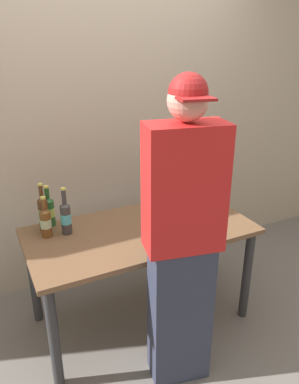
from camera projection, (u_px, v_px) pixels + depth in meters
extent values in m
plane|color=slate|center=(141.00, 316.00, 2.74)|extent=(8.00, 8.00, 0.00)
cube|color=brown|center=(140.00, 231.00, 2.47)|extent=(1.48, 0.74, 0.03)
cylinder|color=#2D2D30|center=(54.00, 339.00, 2.07)|extent=(0.06, 0.06, 0.70)
cylinder|color=#2D2D30|center=(247.00, 275.00, 2.63)|extent=(0.06, 0.06, 0.70)
cylinder|color=#2D2D30|center=(33.00, 279.00, 2.59)|extent=(0.06, 0.06, 0.70)
cylinder|color=#2D2D30|center=(198.00, 236.00, 3.14)|extent=(0.06, 0.06, 0.70)
cube|color=#383D4C|center=(186.00, 218.00, 2.59)|extent=(0.38, 0.36, 0.01)
cube|color=#232326|center=(186.00, 218.00, 2.57)|extent=(0.30, 0.24, 0.00)
cube|color=#383D4C|center=(184.00, 196.00, 2.70)|extent=(0.31, 0.20, 0.18)
cube|color=black|center=(184.00, 197.00, 2.70)|extent=(0.28, 0.18, 0.16)
cylinder|color=#1E5123|center=(49.00, 213.00, 2.47)|extent=(0.07, 0.07, 0.18)
cone|color=#1E5123|center=(48.00, 199.00, 2.43)|extent=(0.07, 0.07, 0.03)
cylinder|color=#1E5123|center=(47.00, 193.00, 2.42)|extent=(0.03, 0.03, 0.07)
cylinder|color=#BFB74C|center=(46.00, 187.00, 2.40)|extent=(0.04, 0.04, 0.01)
cylinder|color=#A0AF4B|center=(49.00, 212.00, 2.47)|extent=(0.07, 0.07, 0.06)
cylinder|color=#333333|center=(66.00, 220.00, 2.37)|extent=(0.06, 0.06, 0.19)
cone|color=#333333|center=(65.00, 204.00, 2.33)|extent=(0.06, 0.06, 0.02)
cylinder|color=#333333|center=(64.00, 196.00, 2.30)|extent=(0.03, 0.03, 0.09)
cylinder|color=#BFB74C|center=(63.00, 189.00, 2.28)|extent=(0.03, 0.03, 0.01)
cylinder|color=#45ADBE|center=(66.00, 218.00, 2.36)|extent=(0.07, 0.07, 0.07)
cylinder|color=brown|center=(46.00, 224.00, 2.34)|extent=(0.07, 0.07, 0.17)
cone|color=brown|center=(44.00, 210.00, 2.30)|extent=(0.07, 0.07, 0.02)
cylinder|color=brown|center=(44.00, 204.00, 2.28)|extent=(0.03, 0.03, 0.07)
cylinder|color=#BFB74C|center=(43.00, 198.00, 2.27)|extent=(0.03, 0.03, 0.01)
cylinder|color=#A1BA8E|center=(46.00, 223.00, 2.33)|extent=(0.07, 0.07, 0.06)
cylinder|color=#472B14|center=(44.00, 216.00, 2.40)|extent=(0.06, 0.06, 0.22)
cone|color=#472B14|center=(42.00, 199.00, 2.35)|extent=(0.06, 0.06, 0.02)
cylinder|color=#472B14|center=(41.00, 191.00, 2.33)|extent=(0.03, 0.03, 0.08)
cylinder|color=#BFB74C|center=(40.00, 184.00, 2.31)|extent=(0.03, 0.03, 0.01)
cylinder|color=#6FA65C|center=(44.00, 214.00, 2.39)|extent=(0.07, 0.07, 0.08)
cube|color=#2D3347|center=(179.00, 313.00, 2.13)|extent=(0.37, 0.26, 0.88)
cube|color=red|center=(184.00, 189.00, 1.84)|extent=(0.43, 0.28, 0.65)
sphere|color=tan|center=(187.00, 101.00, 1.67)|extent=(0.19, 0.19, 0.19)
sphere|color=maroon|center=(187.00, 93.00, 1.66)|extent=(0.18, 0.18, 0.18)
cube|color=maroon|center=(196.00, 99.00, 1.56)|extent=(0.17, 0.13, 0.01)
cube|color=tan|center=(98.00, 121.00, 2.87)|extent=(6.00, 0.10, 2.60)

